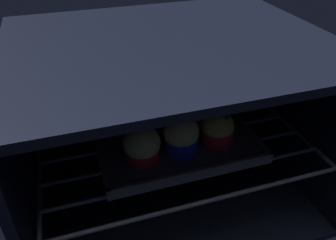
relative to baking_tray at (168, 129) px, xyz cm
name	(u,v)px	position (x,y,z in cm)	size (l,w,h in cm)	color
oven_cavity	(164,114)	(0.00, 2.50, 2.31)	(59.00, 47.00, 37.00)	black
oven_rack	(171,138)	(0.00, -1.75, -1.09)	(54.80, 42.00, 0.80)	#444756
baking_tray	(168,129)	(0.00, 0.00, 0.00)	(31.81, 31.81, 2.20)	#4C4C51
muffin_row0_col0	(142,145)	(-7.82, -8.29, 3.76)	(7.03, 7.03, 7.31)	red
muffin_row0_col1	(181,135)	(0.05, -8.04, 4.14)	(6.90, 6.90, 7.83)	#1928B7
muffin_row0_col2	(218,129)	(7.86, -7.68, 3.64)	(6.60, 6.60, 7.02)	red
muffin_row1_col0	(132,120)	(-7.80, -0.27, 4.21)	(7.01, 7.01, 8.28)	#1928B7
muffin_row1_col1	(168,116)	(-0.20, -0.40, 3.74)	(6.66, 6.66, 7.26)	#7A238C
muffin_row1_col2	(203,107)	(8.00, -0.01, 4.15)	(6.63, 6.63, 7.84)	silver
muffin_row2_col0	(121,103)	(-8.36, 8.15, 3.59)	(6.55, 6.55, 7.01)	silver
muffin_row2_col1	(158,96)	(0.14, 7.92, 3.98)	(6.87, 6.87, 7.66)	red
muffin_row2_col2	(189,90)	(7.90, 8.09, 4.00)	(6.46, 6.46, 7.56)	#1928B7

